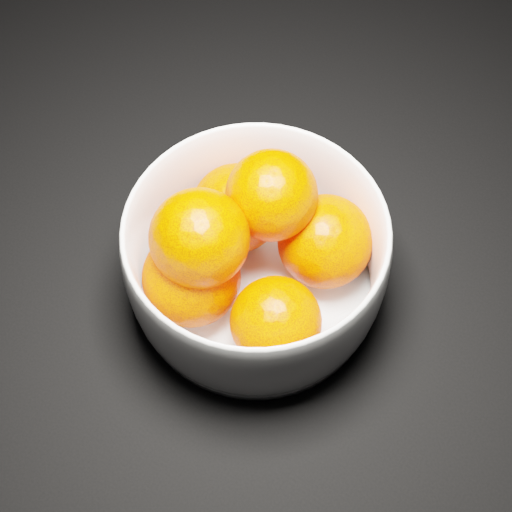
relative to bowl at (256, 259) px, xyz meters
The scene contains 2 objects.
bowl is the anchor object (origin of this frame).
orange_pile 0.01m from the bowl, 169.05° to the left, with size 0.16×0.17×0.12m.
Camera 1 is at (0.42, -0.06, 0.56)m, focal length 50.00 mm.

